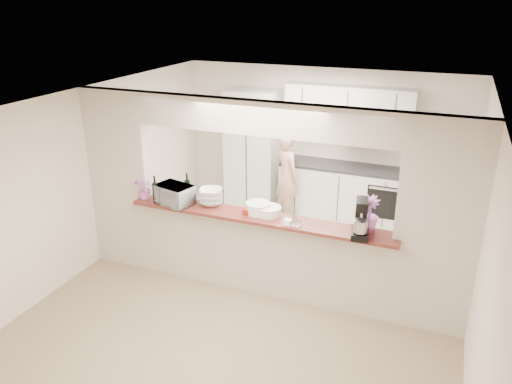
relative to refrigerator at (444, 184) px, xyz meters
The scene contains 19 objects.
floor 3.46m from the refrigerator, 127.72° to the right, with size 6.00×6.00×0.00m, color #9D8A6A.
tile_overlay 2.48m from the refrigerator, 151.78° to the right, with size 5.00×2.90×0.01m, color beige.
partition 3.41m from the refrigerator, 127.72° to the right, with size 5.00×0.15×2.50m.
bar_counter 3.37m from the refrigerator, 127.68° to the right, with size 3.40×0.38×1.09m.
kitchen_cabinets 2.24m from the refrigerator, behind, with size 3.15×0.62×2.25m.
refrigerator is the anchor object (origin of this frame).
flower_left 4.58m from the refrigerator, 143.16° to the right, with size 0.27×0.24×0.30m, color #E579D7.
wine_bottle_a 4.05m from the refrigerator, 140.23° to the right, with size 0.07×0.07×0.37m.
wine_bottle_b 4.46m from the refrigerator, 140.94° to the right, with size 0.07×0.07×0.37m.
toaster_oven 4.24m from the refrigerator, 139.33° to the right, with size 0.47×0.32×0.26m, color #ABACB0.
serving_bowls 3.80m from the refrigerator, 136.61° to the right, with size 0.29×0.29×0.21m, color white.
plate_stack_a 3.37m from the refrigerator, 128.64° to the right, with size 0.30×0.30×0.14m.
plate_stack_b 3.28m from the refrigerator, 126.66° to the right, with size 0.30×0.30×0.11m.
red_bowl 3.48m from the refrigerator, 129.38° to the right, with size 0.14×0.14×0.07m, color maroon.
tan_bowl 3.36m from the refrigerator, 126.73° to the right, with size 0.14×0.14×0.06m, color tan.
utensil_caddy 3.24m from the refrigerator, 119.74° to the right, with size 0.21×0.13×0.20m.
stand_mixer 2.93m from the refrigerator, 106.08° to the right, with size 0.25×0.34×0.45m.
flower_right 2.74m from the refrigerator, 106.09° to the right, with size 0.23×0.23×0.42m, color #CA6DC5.
person 2.49m from the refrigerator, behind, with size 0.56×0.36×1.52m, color tan.
Camera 1 is at (2.03, -5.23, 3.61)m, focal length 35.00 mm.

